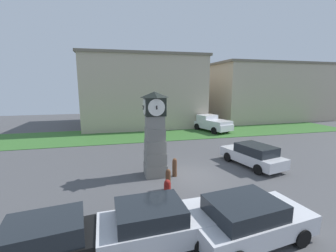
{
  "coord_description": "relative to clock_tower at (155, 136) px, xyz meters",
  "views": [
    {
      "loc": [
        -4.18,
        -11.84,
        5.29
      ],
      "look_at": [
        -0.77,
        2.3,
        2.67
      ],
      "focal_mm": 24.0,
      "sensor_mm": 36.0,
      "label": 1
    }
  ],
  "objects": [
    {
      "name": "ground_plane",
      "position": [
        1.93,
        -0.74,
        -2.43
      ],
      "size": [
        66.52,
        66.52,
        0.0
      ],
      "primitive_type": "plane",
      "color": "#4C4C4F"
    },
    {
      "name": "pickup_truck",
      "position": [
        8.83,
        11.44,
        -1.5
      ],
      "size": [
        3.55,
        5.23,
        1.85
      ],
      "color": "silver",
      "rests_on": "ground_plane"
    },
    {
      "name": "car_by_building",
      "position": [
        2.11,
        -6.39,
        -1.66
      ],
      "size": [
        4.47,
        2.53,
        1.5
      ],
      "color": "silver",
      "rests_on": "ground_plane"
    },
    {
      "name": "bollard_near_tower",
      "position": [
        1.08,
        -0.45,
        -1.87
      ],
      "size": [
        0.27,
        0.27,
        1.11
      ],
      "color": "brown",
      "rests_on": "ground_plane"
    },
    {
      "name": "storefront_low_left",
      "position": [
        22.07,
        19.38,
        1.87
      ],
      "size": [
        20.19,
        11.7,
        8.58
      ],
      "color": "#B7A88E",
      "rests_on": "ground_plane"
    },
    {
      "name": "warehouse_blue_far",
      "position": [
        1.63,
        18.98,
        2.11
      ],
      "size": [
        15.46,
        12.46,
        9.06
      ],
      "color": "#B7A88E",
      "rests_on": "ground_plane"
    },
    {
      "name": "clock_tower",
      "position": [
        0.0,
        0.0,
        0.0
      ],
      "size": [
        1.43,
        1.52,
        4.96
      ],
      "color": "gray",
      "rests_on": "ground_plane"
    },
    {
      "name": "bollard_far_row",
      "position": [
        -0.06,
        -3.4,
        -1.84
      ],
      "size": [
        0.31,
        0.31,
        1.15
      ],
      "color": "maroon",
      "rests_on": "ground_plane"
    },
    {
      "name": "bollard_end_row",
      "position": [
        -0.29,
        -4.35,
        -1.98
      ],
      "size": [
        0.28,
        0.28,
        0.88
      ],
      "color": "brown",
      "rests_on": "ground_plane"
    },
    {
      "name": "car_silver_hatch",
      "position": [
        6.59,
        0.01,
        -1.67
      ],
      "size": [
        2.71,
        4.63,
        1.48
      ],
      "color": "silver",
      "rests_on": "ground_plane"
    },
    {
      "name": "car_navy_sedan",
      "position": [
        -4.16,
        -6.06,
        -1.67
      ],
      "size": [
        4.13,
        2.26,
        1.48
      ],
      "color": "black",
      "rests_on": "ground_plane"
    },
    {
      "name": "bollard_mid_row",
      "position": [
        0.3,
        -2.04,
        -1.86
      ],
      "size": [
        0.27,
        0.27,
        1.11
      ],
      "color": "brown",
      "rests_on": "ground_plane"
    },
    {
      "name": "grass_verge_far",
      "position": [
        5.25,
        11.45,
        -2.41
      ],
      "size": [
        39.91,
        7.26,
        0.04
      ],
      "primitive_type": "cube",
      "color": "#386B2D",
      "rests_on": "ground_plane"
    },
    {
      "name": "car_near_tower",
      "position": [
        -1.04,
        -5.92,
        -1.66
      ],
      "size": [
        4.04,
        2.1,
        1.5
      ],
      "color": "silver",
      "rests_on": "ground_plane"
    }
  ]
}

